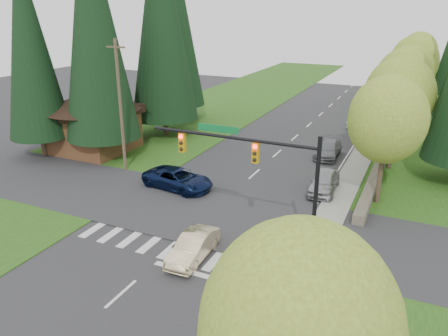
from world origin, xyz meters
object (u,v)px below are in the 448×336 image
Objects in this scene: sedan_champagne at (193,247)px; parked_car_a at (324,182)px; parked_car_e at (373,94)px; suv_navy at (178,179)px; parked_car_c at (359,120)px; parked_car_b at (328,149)px; parked_car_d at (368,115)px.

parked_car_a reaches higher than sedan_champagne.
sedan_champagne is 0.76× the size of parked_car_e.
suv_navy is 1.00× the size of parked_car_e.
suv_navy is 24.59m from parked_car_c.
parked_car_d reaches higher than parked_car_b.
sedan_champagne is 0.87× the size of parked_car_c.
parked_car_b is (2.67, 19.11, 0.00)m from sedan_champagne.
parked_car_e is at bearing 88.44° from parked_car_b.
parked_car_c is (-0.59, 19.14, -0.00)m from parked_car_a.
parked_car_d is 13.67m from parked_car_e.
sedan_champagne is 0.76× the size of suv_navy.
parked_car_a reaches higher than parked_car_c.
suv_navy is at bearing -126.13° from parked_car_b.
parked_car_b is at bearing -101.33° from parked_car_d.
parked_car_d is (0.00, 21.64, 0.01)m from parked_car_a.
sedan_champagne is 46.71m from parked_car_e.
suv_navy is at bearing -100.45° from parked_car_e.
parked_car_e is (2.86, 46.62, 0.11)m from sedan_champagne.
parked_car_a is 19.15m from parked_car_c.
parked_car_c reaches higher than sedan_champagne.
parked_car_e reaches higher than sedan_champagne.
suv_navy is 14.08m from parked_car_b.
parked_car_b is 1.01× the size of parked_car_d.
parked_car_c reaches higher than parked_car_b.
parked_car_d is (0.59, 2.49, 0.02)m from parked_car_c.
sedan_champagne is at bearing -99.13° from parked_car_b.
parked_car_c is at bearing 81.23° from sedan_champagne.
parked_car_e is (-1.21, 13.62, -0.00)m from parked_car_d.
suv_navy is 1.15× the size of parked_car_b.
suv_navy is at bearing -105.95° from parked_car_c.
parked_car_c is 0.87× the size of parked_car_e.
parked_car_b is 27.51m from parked_car_e.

